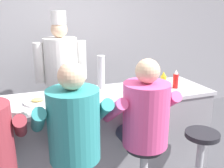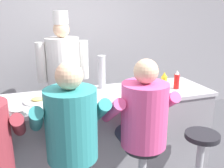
% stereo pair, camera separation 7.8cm
% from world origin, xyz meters
% --- Properties ---
extents(wall_back, '(10.00, 0.06, 2.70)m').
position_xyz_m(wall_back, '(0.00, 2.02, 1.35)').
color(wall_back, '#99999E').
rests_on(wall_back, ground_plane).
extents(diner_counter, '(2.63, 0.72, 0.98)m').
position_xyz_m(diner_counter, '(0.00, 0.36, 0.49)').
color(diner_counter, gray).
rests_on(diner_counter, ground_plane).
extents(ketchup_bottle_red, '(0.06, 0.06, 0.22)m').
position_xyz_m(ketchup_bottle_red, '(0.95, 0.29, 1.09)').
color(ketchup_bottle_red, red).
rests_on(ketchup_bottle_red, diner_counter).
extents(mustard_bottle_yellow, '(0.07, 0.07, 0.21)m').
position_xyz_m(mustard_bottle_yellow, '(0.78, 0.29, 1.08)').
color(mustard_bottle_yellow, yellow).
rests_on(mustard_bottle_yellow, diner_counter).
extents(hot_sauce_bottle_orange, '(0.03, 0.03, 0.14)m').
position_xyz_m(hot_sauce_bottle_orange, '(0.74, 0.12, 1.05)').
color(hot_sauce_bottle_orange, orange).
rests_on(hot_sauce_bottle_orange, diner_counter).
extents(water_pitcher_clear, '(0.14, 0.12, 0.19)m').
position_xyz_m(water_pitcher_clear, '(0.65, 0.39, 1.08)').
color(water_pitcher_clear, silver).
rests_on(water_pitcher_clear, diner_counter).
extents(breakfast_plate, '(0.28, 0.28, 0.05)m').
position_xyz_m(breakfast_plate, '(-0.62, 0.34, 1.00)').
color(breakfast_plate, white).
rests_on(breakfast_plate, diner_counter).
extents(cereal_bowl, '(0.15, 0.15, 0.06)m').
position_xyz_m(cereal_bowl, '(-0.80, 0.07, 1.01)').
color(cereal_bowl, white).
rests_on(cereal_bowl, diner_counter).
extents(coffee_mug_tan, '(0.13, 0.08, 0.09)m').
position_xyz_m(coffee_mug_tan, '(-0.32, 0.07, 1.03)').
color(coffee_mug_tan, beige).
rests_on(coffee_mug_tan, diner_counter).
extents(cup_stack_steel, '(0.09, 0.09, 0.39)m').
position_xyz_m(cup_stack_steel, '(0.13, 0.59, 1.18)').
color(cup_stack_steel, '#B7BABF').
rests_on(cup_stack_steel, diner_counter).
extents(diner_seated_teal, '(0.65, 0.64, 1.50)m').
position_xyz_m(diner_seated_teal, '(-0.39, -0.23, 0.93)').
color(diner_seated_teal, '#B2B5BA').
rests_on(diner_seated_teal, ground_plane).
extents(diner_seated_pink, '(0.64, 0.63, 1.48)m').
position_xyz_m(diner_seated_pink, '(0.27, -0.23, 0.92)').
color(diner_seated_pink, '#B2B5BA').
rests_on(diner_seated_pink, ground_plane).
extents(empty_stool_round, '(0.35, 0.35, 0.67)m').
position_xyz_m(empty_stool_round, '(0.93, -0.27, 0.45)').
color(empty_stool_round, '#B2B5BA').
rests_on(empty_stool_round, ground_plane).
extents(cook_in_whites_near, '(0.72, 0.46, 1.85)m').
position_xyz_m(cook_in_whites_near, '(-0.19, 1.39, 1.02)').
color(cook_in_whites_near, '#232328').
rests_on(cook_in_whites_near, ground_plane).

